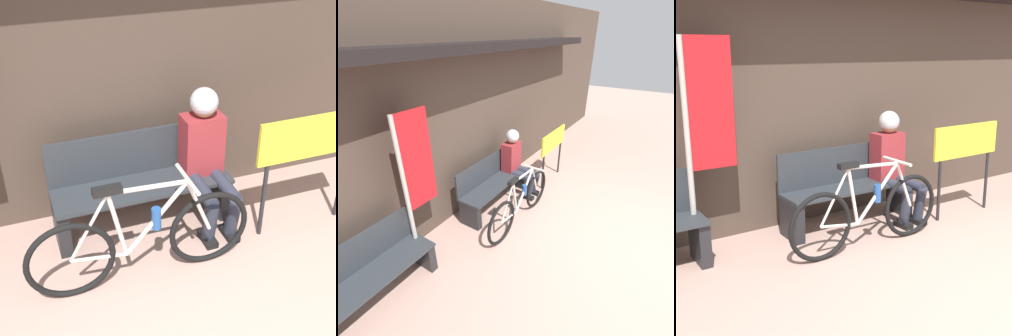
# 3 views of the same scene
# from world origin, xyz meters

# --- Properties ---
(storefront_wall) EXTENTS (12.00, 0.56, 3.20)m
(storefront_wall) POSITION_xyz_m (0.00, 2.75, 1.66)
(storefront_wall) COLOR #4C3D33
(storefront_wall) RESTS_ON ground_plane
(park_bench_near) EXTENTS (1.49, 0.42, 0.83)m
(park_bench_near) POSITION_xyz_m (-0.10, 2.34, 0.38)
(park_bench_near) COLOR #2D3338
(park_bench_near) RESTS_ON ground_plane
(bicycle) EXTENTS (1.70, 0.40, 0.87)m
(bicycle) POSITION_xyz_m (-0.29, 1.71, 0.36)
(bicycle) COLOR black
(bicycle) RESTS_ON ground_plane
(person_seated) EXTENTS (0.34, 0.64, 1.20)m
(person_seated) POSITION_xyz_m (0.44, 2.23, 0.68)
(person_seated) COLOR #2D3342
(person_seated) RESTS_ON ground_plane
(banner_pole) EXTENTS (0.45, 0.05, 1.97)m
(banner_pole) POSITION_xyz_m (-1.58, 2.37, 1.25)
(banner_pole) COLOR #B7B2A8
(banner_pole) RESTS_ON ground_plane
(signboard) EXTENTS (0.97, 0.04, 1.04)m
(signboard) POSITION_xyz_m (1.17, 1.85, 0.79)
(signboard) COLOR #232326
(signboard) RESTS_ON ground_plane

